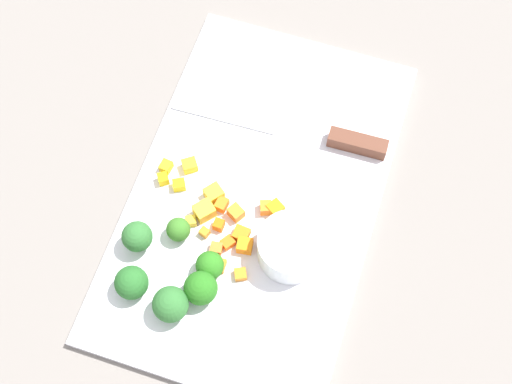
# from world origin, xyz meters

# --- Properties ---
(ground_plane) EXTENTS (4.00, 4.00, 0.00)m
(ground_plane) POSITION_xyz_m (0.00, 0.00, 0.00)
(ground_plane) COLOR gray
(cutting_board) EXTENTS (0.50, 0.31, 0.01)m
(cutting_board) POSITION_xyz_m (0.00, 0.00, 0.01)
(cutting_board) COLOR white
(cutting_board) RESTS_ON ground_plane
(prep_bowl) EXTENTS (0.08, 0.08, 0.04)m
(prep_bowl) POSITION_xyz_m (0.06, 0.06, 0.03)
(prep_bowl) COLOR white
(prep_bowl) RESTS_ON cutting_board
(chef_knife) EXTENTS (0.03, 0.29, 0.02)m
(chef_knife) POSITION_xyz_m (-0.11, 0.06, 0.02)
(chef_knife) COLOR silver
(chef_knife) RESTS_ON cutting_board
(carrot_dice_0) EXTENTS (0.02, 0.02, 0.02)m
(carrot_dice_0) POSITION_xyz_m (0.01, 0.03, 0.02)
(carrot_dice_0) COLOR orange
(carrot_dice_0) RESTS_ON cutting_board
(carrot_dice_1) EXTENTS (0.01, 0.01, 0.01)m
(carrot_dice_1) POSITION_xyz_m (0.06, -0.03, 0.02)
(carrot_dice_1) COLOR orange
(carrot_dice_1) RESTS_ON cutting_board
(carrot_dice_2) EXTENTS (0.02, 0.01, 0.01)m
(carrot_dice_2) POSITION_xyz_m (0.11, -0.01, 0.02)
(carrot_dice_2) COLOR orange
(carrot_dice_2) RESTS_ON cutting_board
(carrot_dice_3) EXTENTS (0.02, 0.02, 0.01)m
(carrot_dice_3) POSITION_xyz_m (0.11, 0.02, 0.02)
(carrot_dice_3) COLOR orange
(carrot_dice_3) RESTS_ON cutting_board
(carrot_dice_4) EXTENTS (0.02, 0.02, 0.02)m
(carrot_dice_4) POSITION_xyz_m (0.02, 0.02, 0.02)
(carrot_dice_4) COLOR orange
(carrot_dice_4) RESTS_ON cutting_board
(carrot_dice_5) EXTENTS (0.02, 0.02, 0.02)m
(carrot_dice_5) POSITION_xyz_m (0.03, -0.02, 0.02)
(carrot_dice_5) COLOR orange
(carrot_dice_5) RESTS_ON cutting_board
(carrot_dice_6) EXTENTS (0.02, 0.02, 0.01)m
(carrot_dice_6) POSITION_xyz_m (0.09, -0.02, 0.02)
(carrot_dice_6) COLOR orange
(carrot_dice_6) RESTS_ON cutting_board
(carrot_dice_7) EXTENTS (0.02, 0.02, 0.02)m
(carrot_dice_7) POSITION_xyz_m (0.07, 0.01, 0.02)
(carrot_dice_7) COLOR orange
(carrot_dice_7) RESTS_ON cutting_board
(carrot_dice_8) EXTENTS (0.02, 0.02, 0.01)m
(carrot_dice_8) POSITION_xyz_m (0.06, 0.00, 0.02)
(carrot_dice_8) COLOR orange
(carrot_dice_8) RESTS_ON cutting_board
(carrot_dice_9) EXTENTS (0.02, 0.02, 0.01)m
(carrot_dice_9) POSITION_xyz_m (0.07, -0.01, 0.02)
(carrot_dice_9) COLOR orange
(carrot_dice_9) RESTS_ON cutting_board
(carrot_dice_10) EXTENTS (0.01, 0.01, 0.01)m
(carrot_dice_10) POSITION_xyz_m (0.07, -0.04, 0.02)
(carrot_dice_10) COLOR orange
(carrot_dice_10) RESTS_ON cutting_board
(carrot_dice_11) EXTENTS (0.02, 0.02, 0.01)m
(carrot_dice_11) POSITION_xyz_m (0.03, -0.04, 0.02)
(carrot_dice_11) COLOR orange
(carrot_dice_11) RESTS_ON cutting_board
(pepper_dice_0) EXTENTS (0.03, 0.03, 0.02)m
(pepper_dice_0) POSITION_xyz_m (0.02, -0.05, 0.02)
(pepper_dice_0) COLOR yellow
(pepper_dice_0) RESTS_ON cutting_board
(pepper_dice_1) EXTENTS (0.02, 0.02, 0.01)m
(pepper_dice_1) POSITION_xyz_m (0.02, -0.12, 0.02)
(pepper_dice_1) COLOR yellow
(pepper_dice_1) RESTS_ON cutting_board
(pepper_dice_2) EXTENTS (0.02, 0.02, 0.01)m
(pepper_dice_2) POSITION_xyz_m (0.02, -0.10, 0.02)
(pepper_dice_2) COLOR yellow
(pepper_dice_2) RESTS_ON cutting_board
(pepper_dice_3) EXTENTS (0.02, 0.02, 0.01)m
(pepper_dice_3) POSITION_xyz_m (0.06, -0.07, 0.02)
(pepper_dice_3) COLOR yellow
(pepper_dice_3) RESTS_ON cutting_board
(pepper_dice_4) EXTENTS (0.02, 0.02, 0.01)m
(pepper_dice_4) POSITION_xyz_m (0.00, -0.12, 0.02)
(pepper_dice_4) COLOR yellow
(pepper_dice_4) RESTS_ON cutting_board
(pepper_dice_5) EXTENTS (0.03, 0.03, 0.02)m
(pepper_dice_5) POSITION_xyz_m (0.04, -0.05, 0.02)
(pepper_dice_5) COLOR yellow
(pepper_dice_5) RESTS_ON cutting_board
(pepper_dice_6) EXTENTS (0.02, 0.02, 0.02)m
(pepper_dice_6) POSITION_xyz_m (-0.01, -0.09, 0.02)
(pepper_dice_6) COLOR yellow
(pepper_dice_6) RESTS_ON cutting_board
(broccoli_floret_0) EXTENTS (0.03, 0.03, 0.03)m
(broccoli_floret_0) POSITION_xyz_m (0.08, -0.07, 0.03)
(broccoli_floret_0) COLOR #89BA6C
(broccoli_floret_0) RESTS_ON cutting_board
(broccoli_floret_1) EXTENTS (0.03, 0.03, 0.04)m
(broccoli_floret_1) POSITION_xyz_m (0.11, -0.02, 0.03)
(broccoli_floret_1) COLOR #95BF58
(broccoli_floret_1) RESTS_ON cutting_board
(broccoli_floret_2) EXTENTS (0.04, 0.04, 0.05)m
(broccoli_floret_2) POSITION_xyz_m (0.17, -0.05, 0.04)
(broccoli_floret_2) COLOR #90B857
(broccoli_floret_2) RESTS_ON cutting_board
(broccoli_floret_3) EXTENTS (0.04, 0.04, 0.04)m
(broccoli_floret_3) POSITION_xyz_m (0.14, -0.02, 0.04)
(broccoli_floret_3) COLOR #90B465
(broccoli_floret_3) RESTS_ON cutting_board
(broccoli_floret_4) EXTENTS (0.04, 0.04, 0.04)m
(broccoli_floret_4) POSITION_xyz_m (0.11, -0.12, 0.04)
(broccoli_floret_4) COLOR #91BF5A
(broccoli_floret_4) RESTS_ON cutting_board
(broccoli_floret_5) EXTENTS (0.04, 0.04, 0.04)m
(broccoli_floret_5) POSITION_xyz_m (0.16, -0.10, 0.03)
(broccoli_floret_5) COLOR #90AB58
(broccoli_floret_5) RESTS_ON cutting_board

